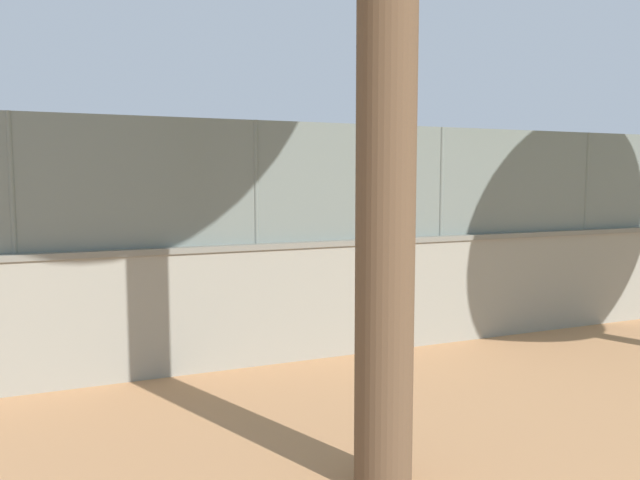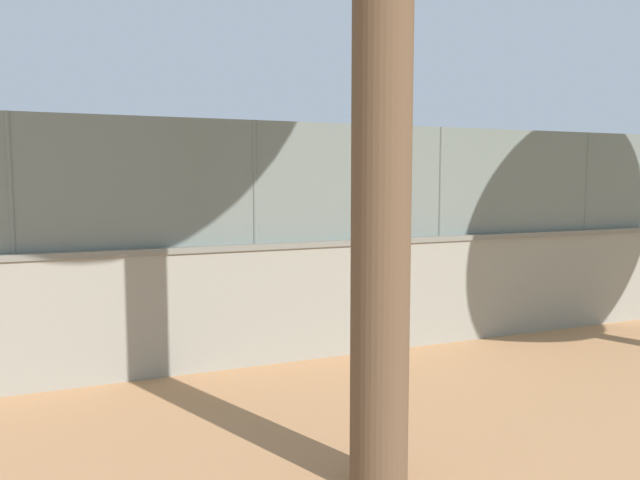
# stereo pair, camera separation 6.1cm
# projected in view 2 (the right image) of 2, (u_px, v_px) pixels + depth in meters

# --- Properties ---
(ground_plane) EXTENTS (260.00, 260.00, 0.00)m
(ground_plane) POSITION_uv_depth(u_px,v_px,m) (293.00, 260.00, 19.97)
(ground_plane) COLOR tan
(perimeter_wall) EXTENTS (31.09, 0.75, 1.72)m
(perimeter_wall) POSITION_uv_depth(u_px,v_px,m) (582.00, 277.00, 11.13)
(perimeter_wall) COLOR gray
(perimeter_wall) RESTS_ON ground_plane
(fence_panel_on_wall) EXTENTS (30.53, 0.45, 1.71)m
(fence_panel_on_wall) POSITION_uv_depth(u_px,v_px,m) (586.00, 181.00, 10.96)
(fence_panel_on_wall) COLOR slate
(fence_panel_on_wall) RESTS_ON perimeter_wall
(player_near_wall_returning) EXTENTS (1.25, 0.73, 1.62)m
(player_near_wall_returning) POSITION_uv_depth(u_px,v_px,m) (267.00, 262.00, 12.33)
(player_near_wall_returning) COLOR #B2B2B2
(player_near_wall_returning) RESTS_ON ground_plane
(player_baseline_waiting) EXTENTS (1.23, 0.70, 1.54)m
(player_baseline_waiting) POSITION_uv_depth(u_px,v_px,m) (185.00, 248.00, 15.42)
(player_baseline_waiting) COLOR black
(player_baseline_waiting) RESTS_ON ground_plane
(sports_ball) EXTENTS (0.16, 0.16, 0.16)m
(sports_ball) POSITION_uv_depth(u_px,v_px,m) (305.00, 268.00, 10.64)
(sports_ball) COLOR #3399D8
(spare_ball_by_wall) EXTENTS (0.18, 0.18, 0.18)m
(spare_ball_by_wall) POSITION_uv_depth(u_px,v_px,m) (246.00, 347.00, 9.35)
(spare_ball_by_wall) COLOR #3399D8
(spare_ball_by_wall) RESTS_ON ground_plane
(courtside_bench) EXTENTS (1.60, 0.40, 0.87)m
(courtside_bench) POSITION_uv_depth(u_px,v_px,m) (18.00, 330.00, 8.89)
(courtside_bench) COLOR gray
(courtside_bench) RESTS_ON ground_plane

